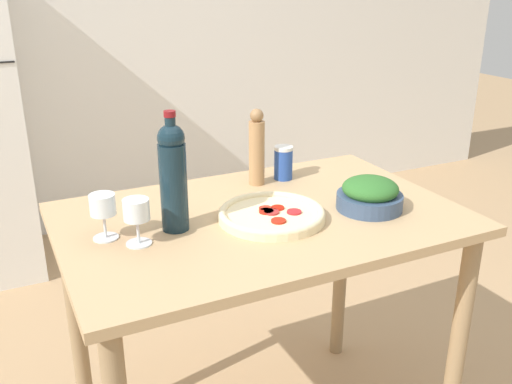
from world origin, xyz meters
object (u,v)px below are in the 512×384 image
(pepper_mill, at_px, (257,148))
(wine_glass_far, at_px, (103,208))
(homemade_pizza, at_px, (272,214))
(salad_bowl, at_px, (370,195))
(salt_canister, at_px, (283,163))
(wine_glass_near, at_px, (137,213))
(wine_bottle, at_px, (173,175))

(pepper_mill, bearing_deg, wine_glass_far, -159.60)
(wine_glass_far, xyz_separation_m, homemade_pizza, (0.48, -0.09, -0.08))
(salad_bowl, height_order, salt_canister, salt_canister)
(wine_glass_near, bearing_deg, salt_canister, 25.88)
(salad_bowl, xyz_separation_m, homemade_pizza, (-0.31, 0.06, -0.03))
(homemade_pizza, bearing_deg, wine_glass_far, 169.77)
(wine_bottle, xyz_separation_m, homemade_pizza, (0.28, -0.06, -0.15))
(pepper_mill, xyz_separation_m, salt_canister, (0.11, 0.01, -0.07))
(wine_glass_near, distance_m, pepper_mill, 0.58)
(wine_glass_near, relative_size, salad_bowl, 0.63)
(wine_glass_far, relative_size, salad_bowl, 0.63)
(pepper_mill, xyz_separation_m, salad_bowl, (0.22, -0.36, -0.08))
(wine_glass_far, distance_m, salad_bowl, 0.80)
(wine_glass_far, relative_size, pepper_mill, 0.49)
(wine_bottle, xyz_separation_m, pepper_mill, (0.38, 0.24, -0.04))
(pepper_mill, height_order, homemade_pizza, pepper_mill)
(pepper_mill, relative_size, homemade_pizza, 0.83)
(wine_bottle, height_order, wine_glass_near, wine_bottle)
(wine_glass_near, relative_size, salt_canister, 1.09)
(wine_glass_far, bearing_deg, salad_bowl, -10.50)
(wine_bottle, height_order, homemade_pizza, wine_bottle)
(wine_glass_far, distance_m, homemade_pizza, 0.49)
(salad_bowl, bearing_deg, wine_glass_near, 174.34)
(wine_bottle, bearing_deg, wine_glass_near, -157.58)
(salt_canister, bearing_deg, homemade_pizza, -123.80)
(homemade_pizza, bearing_deg, salt_canister, 56.20)
(salad_bowl, bearing_deg, homemade_pizza, 169.08)
(pepper_mill, bearing_deg, salt_canister, 3.48)
(wine_bottle, relative_size, wine_glass_far, 2.65)
(pepper_mill, bearing_deg, wine_bottle, -147.73)
(wine_bottle, distance_m, homemade_pizza, 0.32)
(homemade_pizza, relative_size, salt_canister, 2.66)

